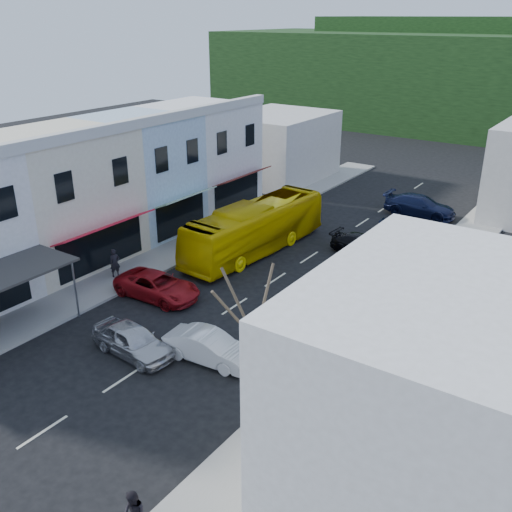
% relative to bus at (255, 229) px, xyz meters
% --- Properties ---
extents(ground, '(120.00, 120.00, 0.00)m').
position_rel_bus_xyz_m(ground, '(3.42, -10.88, -1.55)').
color(ground, black).
rests_on(ground, ground).
extents(sidewalk_left, '(3.00, 52.00, 0.15)m').
position_rel_bus_xyz_m(sidewalk_left, '(-4.08, -0.88, -1.48)').
color(sidewalk_left, gray).
rests_on(sidewalk_left, ground).
extents(sidewalk_right, '(3.00, 52.00, 0.15)m').
position_rel_bus_xyz_m(sidewalk_right, '(10.92, -0.88, -1.48)').
color(sidewalk_right, gray).
rests_on(sidewalk_right, ground).
extents(shopfront_row, '(8.25, 30.00, 8.00)m').
position_rel_bus_xyz_m(shopfront_row, '(-9.08, -5.88, 2.45)').
color(shopfront_row, silver).
rests_on(shopfront_row, ground).
extents(right_building, '(8.00, 9.00, 8.00)m').
position_rel_bus_xyz_m(right_building, '(16.92, -14.88, 2.45)').
color(right_building, silver).
rests_on(right_building, ground).
extents(distant_block_left, '(8.00, 10.00, 6.00)m').
position_rel_bus_xyz_m(distant_block_left, '(-8.58, 16.12, 1.45)').
color(distant_block_left, '#B7B2A8').
rests_on(distant_block_left, ground).
extents(hillside, '(80.00, 26.00, 14.00)m').
position_rel_bus_xyz_m(hillside, '(1.96, 54.21, 5.18)').
color(hillside, black).
rests_on(hillside, ground).
extents(bus, '(3.22, 11.73, 3.10)m').
position_rel_bus_xyz_m(bus, '(0.00, 0.00, 0.00)').
color(bus, '#E2BF06').
rests_on(bus, ground).
extents(car_silver, '(4.53, 2.14, 1.40)m').
position_rel_bus_xyz_m(car_silver, '(2.37, -13.20, -0.85)').
color(car_silver, '#BCBCC1').
rests_on(car_silver, ground).
extents(car_white, '(4.55, 2.21, 1.40)m').
position_rel_bus_xyz_m(car_white, '(5.55, -11.66, -0.85)').
color(car_white, silver).
rests_on(car_white, ground).
extents(car_red, '(4.68, 2.09, 1.40)m').
position_rel_bus_xyz_m(car_red, '(-0.67, -8.40, -0.85)').
color(car_red, maroon).
rests_on(car_red, ground).
extents(car_black_near, '(4.60, 2.10, 1.40)m').
position_rel_bus_xyz_m(car_black_near, '(6.07, 3.48, -0.85)').
color(car_black_near, black).
rests_on(car_black_near, ground).
extents(car_navy_mid, '(4.50, 2.06, 1.40)m').
position_rel_bus_xyz_m(car_navy_mid, '(7.08, 8.23, -0.85)').
color(car_navy_mid, black).
rests_on(car_navy_mid, ground).
extents(car_navy_far, '(4.52, 1.90, 1.40)m').
position_rel_bus_xyz_m(car_navy_far, '(6.30, 13.10, -0.85)').
color(car_navy_far, black).
rests_on(car_navy_far, ground).
extents(pedestrian_left, '(0.60, 0.71, 1.70)m').
position_rel_bus_xyz_m(pedestrian_left, '(-4.37, -8.02, -0.55)').
color(pedestrian_left, black).
rests_on(pedestrian_left, sidewalk_left).
extents(direction_sign, '(1.29, 1.96, 4.09)m').
position_rel_bus_xyz_m(direction_sign, '(9.22, -9.94, 0.49)').
color(direction_sign, '#0F512A').
rests_on(direction_sign, ground).
extents(street_tree, '(3.42, 3.42, 7.52)m').
position_rel_bus_xyz_m(street_tree, '(9.72, -14.11, 2.21)').
color(street_tree, '#342B20').
rests_on(street_tree, ground).
extents(traffic_signal, '(0.90, 1.21, 5.08)m').
position_rel_bus_xyz_m(traffic_signal, '(9.22, 20.29, 0.99)').
color(traffic_signal, black).
rests_on(traffic_signal, ground).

